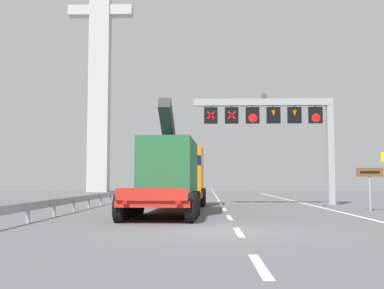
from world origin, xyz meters
The scene contains 8 objects.
ground centered at (0.00, 0.00, 0.00)m, with size 112.00×112.00×0.00m, color #5B5B60.
lane_markings centered at (0.44, 27.83, 0.01)m, with size 0.20×70.26×0.01m.
edge_line_right centered at (6.20, 12.00, 0.01)m, with size 0.20×63.00×0.01m, color silver.
overhead_lane_gantry centered at (4.28, 14.77, 5.44)m, with size 9.17×0.90×7.16m.
heavy_haul_truck_red centered at (-2.24, 10.12, 1.99)m, with size 3.49×14.14×5.30m.
tourist_info_sign_brown centered at (8.05, 9.75, 1.71)m, with size 1.40×0.15×2.26m.
guardrail_left centered at (-7.35, 16.22, 0.56)m, with size 0.13×36.45×0.76m.
bridge_pylon_distant centered at (-15.38, 48.45, 20.91)m, with size 9.00×2.00×41.02m.
Camera 1 is at (-0.58, -14.87, 1.61)m, focal length 43.30 mm.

